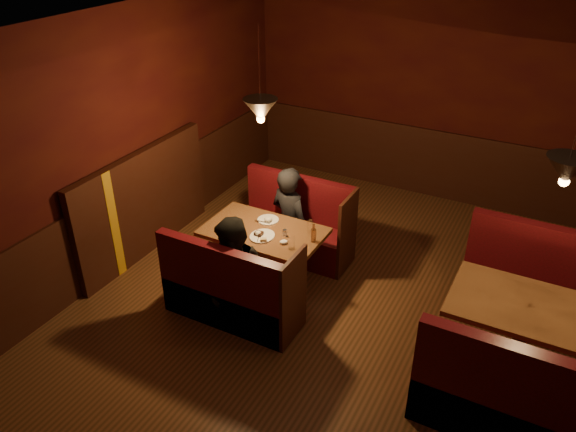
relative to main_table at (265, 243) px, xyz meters
The scene contains 9 objects.
room 1.22m from the main_table, 23.06° to the right, with size 6.02×7.02×2.92m.
main_table is the anchor object (origin of this frame).
main_bench_far 0.77m from the main_table, 88.91° to the left, with size 1.42×0.51×0.97m.
main_bench_near 0.77m from the main_table, 88.91° to the right, with size 1.42×0.51×0.97m.
second_table 2.72m from the main_table, ahead, with size 1.34×0.86×0.76m.
second_bench_far 2.84m from the main_table, 14.26° to the left, with size 1.48×0.56×1.06m.
second_bench_near 2.90m from the main_table, 18.27° to the right, with size 1.48×0.56×1.06m.
diner_a 0.68m from the main_table, 92.35° to the left, with size 0.55×0.36×1.52m, color black.
diner_b 0.69m from the main_table, 86.18° to the right, with size 0.73×0.57×1.51m, color black.
Camera 1 is at (1.36, -3.99, 3.85)m, focal length 35.00 mm.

